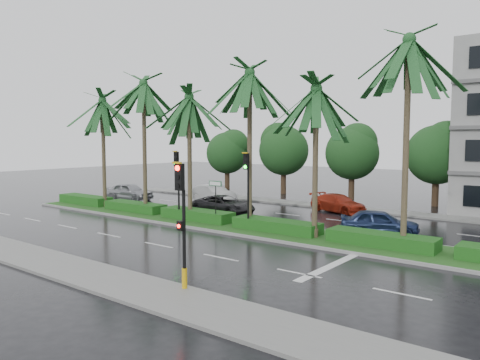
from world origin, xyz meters
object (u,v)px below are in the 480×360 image
Objects in this scene: car_red at (338,203)px; car_blue at (379,222)px; signal_near at (182,220)px; car_silver at (130,192)px; signal_median_left at (177,175)px; street_sign at (215,191)px; car_white at (213,194)px; car_darkgrey at (224,205)px.

car_red is 1.07× the size of car_blue.
car_silver is at bearing 144.87° from signal_near.
signal_near is 1.04× the size of car_blue.
car_silver reaches higher than car_red.
street_sign is (3.00, 0.18, -0.87)m from signal_median_left.
signal_median_left reaches higher than car_white.
signal_median_left reaches higher than car_darkgrey.
car_blue is at bearing 82.62° from signal_near.
car_blue is (8.73, 3.52, -1.41)m from street_sign.
signal_near reaches higher than car_darkgrey.
car_blue is (1.73, 13.39, -1.79)m from signal_near.
car_silver is (-13.92, 4.85, -1.39)m from street_sign.
car_silver is (-10.92, 5.03, -2.26)m from signal_median_left.
car_white is 1.01× the size of car_red.
signal_near is 19.94m from car_red.
signal_median_left is 12.23m from car_silver.
car_silver is at bearing 160.80° from street_sign.
street_sign is 4.89m from car_darkgrey.
signal_median_left is 3.13m from street_sign.
car_silver is at bearing 64.73° from car_blue.
signal_near reaches higher than car_white.
street_sign is 0.55× the size of car_darkgrey.
car_red is 8.17m from car_blue.
car_blue is at bearing 21.95° from street_sign.
signal_near is 16.86m from car_darkgrey.
car_silver reaches higher than car_blue.
signal_median_left reaches higher than car_red.
car_silver is at bearing 155.27° from signal_median_left.
signal_median_left is 1.68× the size of street_sign.
street_sign is at bearing 90.03° from car_blue.
signal_near is 1.01× the size of car_silver.
car_red is at bearing -83.77° from car_silver.
signal_near is 1.00× the size of signal_median_left.
car_white is at bearing 131.64° from street_sign.
car_white is at bearing 52.43° from car_blue.
car_blue reaches higher than car_darkgrey.
signal_median_left is at bearing 176.52° from car_darkgrey.
car_red is at bearing 100.66° from signal_near.
signal_median_left is 0.97× the size of car_white.
car_blue is (11.73, 3.70, -2.29)m from signal_median_left.
signal_near is at bearing -129.54° from car_white.
street_sign is 10.72m from car_white.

